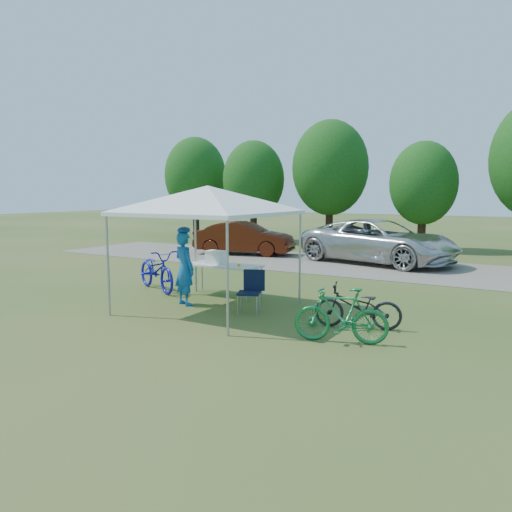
{
  "coord_description": "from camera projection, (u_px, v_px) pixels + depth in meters",
  "views": [
    {
      "loc": [
        6.39,
        -8.81,
        2.59
      ],
      "look_at": [
        0.03,
        2.0,
        0.98
      ],
      "focal_mm": 35.0,
      "sensor_mm": 36.0,
      "label": 1
    }
  ],
  "objects": [
    {
      "name": "ground",
      "position": [
        209.0,
        309.0,
        11.08
      ],
      "size": [
        100.0,
        100.0,
        0.0
      ],
      "primitive_type": "plane",
      "color": "#2D5119",
      "rests_on": "ground"
    },
    {
      "name": "gravel_strip",
      "position": [
        340.0,
        264.0,
        17.91
      ],
      "size": [
        24.0,
        5.0,
        0.02
      ],
      "primitive_type": "cube",
      "color": "gray",
      "rests_on": "ground"
    },
    {
      "name": "canopy",
      "position": [
        208.0,
        189.0,
        10.74
      ],
      "size": [
        4.53,
        4.53,
        3.0
      ],
      "color": "#A5A5AA",
      "rests_on": "ground"
    },
    {
      "name": "treeline",
      "position": [
        383.0,
        171.0,
        22.78
      ],
      "size": [
        24.89,
        4.28,
        6.3
      ],
      "color": "#382314",
      "rests_on": "ground"
    },
    {
      "name": "folding_table",
      "position": [
        223.0,
        266.0,
        12.46
      ],
      "size": [
        1.93,
        0.8,
        0.79
      ],
      "color": "white",
      "rests_on": "ground"
    },
    {
      "name": "folding_chair",
      "position": [
        251.0,
        287.0,
        10.79
      ],
      "size": [
        0.61,
        0.64,
        0.92
      ],
      "rotation": [
        0.0,
        0.0,
        0.38
      ],
      "color": "black",
      "rests_on": "ground"
    },
    {
      "name": "cooler",
      "position": [
        215.0,
        257.0,
        12.55
      ],
      "size": [
        0.46,
        0.32,
        0.34
      ],
      "color": "white",
      "rests_on": "folding_table"
    },
    {
      "name": "ice_cream_cup",
      "position": [
        239.0,
        265.0,
        12.16
      ],
      "size": [
        0.08,
        0.08,
        0.06
      ],
      "primitive_type": "cylinder",
      "color": "yellow",
      "rests_on": "folding_table"
    },
    {
      "name": "cyclist",
      "position": [
        184.0,
        269.0,
        11.44
      ],
      "size": [
        0.72,
        0.59,
        1.69
      ],
      "primitive_type": "imported",
      "rotation": [
        0.0,
        0.0,
        2.8
      ],
      "color": "#165EB5",
      "rests_on": "ground"
    },
    {
      "name": "bike_blue",
      "position": [
        157.0,
        270.0,
        13.17
      ],
      "size": [
        2.2,
        1.57,
        1.1
      ],
      "primitive_type": "imported",
      "rotation": [
        0.0,
        0.0,
        1.12
      ],
      "color": "#1313AB",
      "rests_on": "ground"
    },
    {
      "name": "bike_green",
      "position": [
        341.0,
        315.0,
        8.58
      ],
      "size": [
        1.68,
        0.87,
        0.97
      ],
      "primitive_type": "imported",
      "rotation": [
        0.0,
        0.0,
        -1.3
      ],
      "color": "#1A753C",
      "rests_on": "ground"
    },
    {
      "name": "bike_dark",
      "position": [
        358.0,
        306.0,
        9.47
      ],
      "size": [
        1.73,
        0.99,
        0.86
      ],
      "primitive_type": "imported",
      "rotation": [
        0.0,
        0.0,
        -1.3
      ],
      "color": "black",
      "rests_on": "ground"
    },
    {
      "name": "minivan",
      "position": [
        379.0,
        241.0,
        18.14
      ],
      "size": [
        6.18,
        3.9,
        1.59
      ],
      "primitive_type": "imported",
      "rotation": [
        0.0,
        0.0,
        1.34
      ],
      "color": "silver",
      "rests_on": "gravel_strip"
    },
    {
      "name": "sedan",
      "position": [
        244.0,
        238.0,
        20.7
      ],
      "size": [
        4.31,
        2.32,
        1.35
      ],
      "primitive_type": "imported",
      "rotation": [
        0.0,
        0.0,
        1.8
      ],
      "color": "#47180B",
      "rests_on": "gravel_strip"
    }
  ]
}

